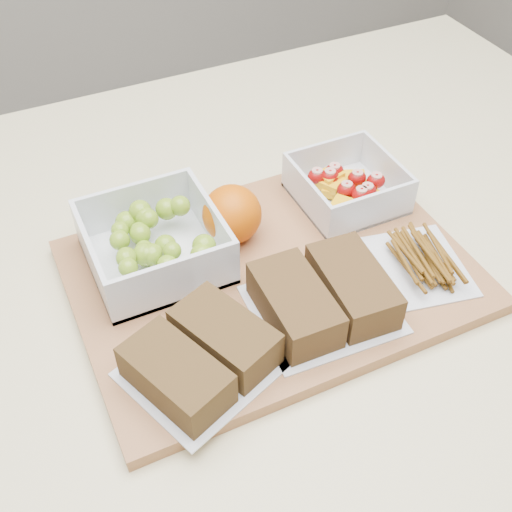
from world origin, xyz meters
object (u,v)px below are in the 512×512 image
at_px(sandwich_bag_center, 324,296).
at_px(pretzel_bag, 420,259).
at_px(fruit_container, 347,187).
at_px(cutting_board, 272,276).
at_px(orange, 232,214).
at_px(grape_container, 155,243).
at_px(sandwich_bag_left, 201,356).

distance_m(sandwich_bag_center, pretzel_bag, 0.13).
distance_m(fruit_container, pretzel_bag, 0.13).
distance_m(cutting_board, orange, 0.08).
bearing_deg(orange, grape_container, 179.61).
height_order(cutting_board, grape_container, grape_container).
bearing_deg(orange, sandwich_bag_left, -122.59).
xyz_separation_m(cutting_board, grape_container, (-0.11, 0.07, 0.03)).
height_order(cutting_board, pretzel_bag, pretzel_bag).
xyz_separation_m(cutting_board, orange, (-0.02, 0.07, 0.04)).
bearing_deg(fruit_container, orange, -179.16).
bearing_deg(fruit_container, cutting_board, -152.17).
bearing_deg(grape_container, fruit_container, 0.38).
bearing_deg(pretzel_bag, fruit_container, 95.39).
distance_m(orange, sandwich_bag_center, 0.15).
height_order(cutting_board, sandwich_bag_left, sandwich_bag_left).
xyz_separation_m(fruit_container, orange, (-0.15, -0.00, 0.01)).
bearing_deg(sandwich_bag_left, pretzel_bag, 5.45).
relative_size(cutting_board, pretzel_bag, 3.19).
distance_m(grape_container, sandwich_bag_left, 0.16).
bearing_deg(cutting_board, sandwich_bag_left, -143.03).
bearing_deg(orange, sandwich_bag_center, -74.85).
relative_size(cutting_board, sandwich_bag_center, 2.88).
xyz_separation_m(orange, sandwich_bag_center, (0.04, -0.14, -0.01)).
relative_size(orange, sandwich_bag_left, 0.41).
xyz_separation_m(grape_container, sandwich_bag_center, (0.13, -0.14, -0.00)).
height_order(fruit_container, sandwich_bag_left, fruit_container).
relative_size(orange, sandwich_bag_center, 0.46).
bearing_deg(grape_container, pretzel_bag, -27.43).
xyz_separation_m(orange, pretzel_bag, (0.16, -0.13, -0.02)).
distance_m(fruit_container, sandwich_bag_left, 0.30).
bearing_deg(cutting_board, sandwich_bag_center, -73.64).
distance_m(fruit_container, orange, 0.15).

